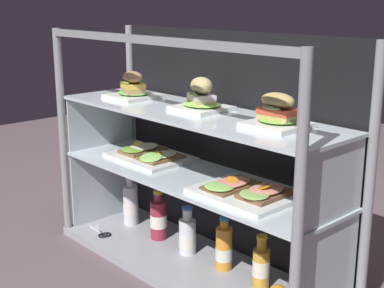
{
  "coord_description": "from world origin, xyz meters",
  "views": [
    {
      "loc": [
        1.46,
        -1.35,
        1.04
      ],
      "look_at": [
        0.0,
        0.0,
        0.52
      ],
      "focal_mm": 51.27,
      "sensor_mm": 36.0,
      "label": 1
    }
  ],
  "objects": [
    {
      "name": "juice_bottle_back_center",
      "position": [
        0.13,
        0.05,
        0.12
      ],
      "size": [
        0.07,
        0.07,
        0.21
      ],
      "color": "orange",
      "rests_on": "case_base_deck"
    },
    {
      "name": "juice_bottle_tucked_behind",
      "position": [
        0.32,
        0.04,
        0.12
      ],
      "size": [
        0.06,
        0.06,
        0.2
      ],
      "color": "gold",
      "rests_on": "case_base_deck"
    },
    {
      "name": "open_sandwich_tray_near_right_corner",
      "position": [
        -0.29,
        0.02,
        0.41
      ],
      "size": [
        0.34,
        0.25,
        0.06
      ],
      "color": "white",
      "rests_on": "shelf_lower_glass"
    },
    {
      "name": "case_frame",
      "position": [
        0.0,
        0.11,
        0.5
      ],
      "size": [
        1.29,
        0.41,
        0.93
      ],
      "color": "gray",
      "rests_on": "ground"
    },
    {
      "name": "shelf_upper_glass",
      "position": [
        0.0,
        0.0,
        0.63
      ],
      "size": [
        1.24,
        0.36,
        0.01
      ],
      "primitive_type": "cube",
      "color": "silver",
      "rests_on": "riser_upper_tier"
    },
    {
      "name": "ground_plane",
      "position": [
        0.0,
        0.0,
        -0.01
      ],
      "size": [
        6.0,
        6.0,
        0.02
      ],
      "primitive_type": "cube",
      "color": "#635156",
      "rests_on": "ground"
    },
    {
      "name": "plated_roll_sandwich_mid_right",
      "position": [
        0.38,
        0.02,
        0.68
      ],
      "size": [
        0.18,
        0.18,
        0.11
      ],
      "color": "white",
      "rests_on": "shelf_upper_glass"
    },
    {
      "name": "kitchen_scissors",
      "position": [
        -0.45,
        -0.12,
        0.04
      ],
      "size": [
        0.16,
        0.08,
        0.01
      ],
      "color": "silver",
      "rests_on": "case_base_deck"
    },
    {
      "name": "riser_lower_tier",
      "position": [
        0.0,
        0.0,
        0.21
      ],
      "size": [
        1.23,
        0.34,
        0.34
      ],
      "color": "silver",
      "rests_on": "case_base_deck"
    },
    {
      "name": "shelf_lower_glass",
      "position": [
        0.0,
        0.0,
        0.39
      ],
      "size": [
        1.24,
        0.36,
        0.01
      ],
      "primitive_type": "cube",
      "color": "silver",
      "rests_on": "riser_lower_tier"
    },
    {
      "name": "juice_bottle_near_post",
      "position": [
        -0.26,
        0.04,
        0.13
      ],
      "size": [
        0.07,
        0.07,
        0.22
      ],
      "color": "maroon",
      "rests_on": "case_base_deck"
    },
    {
      "name": "open_sandwich_tray_left_of_center",
      "position": [
        0.29,
        -0.02,
        0.41
      ],
      "size": [
        0.34,
        0.25,
        0.06
      ],
      "color": "white",
      "rests_on": "shelf_lower_glass"
    },
    {
      "name": "juice_bottle_front_second",
      "position": [
        -0.47,
        0.05,
        0.13
      ],
      "size": [
        0.07,
        0.07,
        0.23
      ],
      "color": "silver",
      "rests_on": "case_base_deck"
    },
    {
      "name": "plated_roll_sandwich_center",
      "position": [
        0.01,
        0.04,
        0.69
      ],
      "size": [
        0.19,
        0.19,
        0.12
      ],
      "color": "white",
      "rests_on": "shelf_upper_glass"
    },
    {
      "name": "juice_bottle_back_left",
      "position": [
        -0.07,
        0.04,
        0.11
      ],
      "size": [
        0.07,
        0.07,
        0.2
      ],
      "color": "white",
      "rests_on": "case_base_deck"
    },
    {
      "name": "riser_upper_tier",
      "position": [
        0.0,
        0.0,
        0.51
      ],
      "size": [
        1.23,
        0.34,
        0.24
      ],
      "color": "silver",
      "rests_on": "shelf_lower_glass"
    },
    {
      "name": "case_base_deck",
      "position": [
        0.0,
        0.0,
        0.02
      ],
      "size": [
        1.29,
        0.41,
        0.04
      ],
      "primitive_type": "cube",
      "color": "#9FA0A8",
      "rests_on": "ground"
    },
    {
      "name": "plated_roll_sandwich_far_left",
      "position": [
        -0.37,
        0.01,
        0.68
      ],
      "size": [
        0.19,
        0.19,
        0.11
      ],
      "color": "white",
      "rests_on": "shelf_upper_glass"
    }
  ]
}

